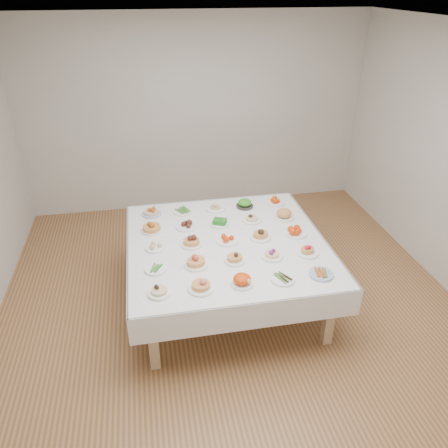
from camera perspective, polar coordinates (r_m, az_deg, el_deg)
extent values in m
plane|color=#A46C44|center=(4.95, 0.78, -9.90)|extent=(5.00, 5.00, 0.00)
cube|color=white|center=(3.85, 1.09, 24.37)|extent=(5.00, 5.00, 0.02)
cube|color=beige|center=(6.54, -3.66, 13.91)|extent=(5.00, 0.02, 2.80)
cube|color=beige|center=(2.28, 14.69, -21.44)|extent=(5.00, 0.02, 2.80)
cube|color=white|center=(4.55, 0.36, -2.66)|extent=(2.03, 2.03, 0.06)
cube|color=white|center=(5.48, -1.71, 1.89)|extent=(2.05, 0.02, 0.28)
cube|color=white|center=(3.82, 3.37, -12.01)|extent=(2.05, 0.01, 0.28)
cube|color=white|center=(4.88, 12.13, -2.51)|extent=(0.01, 2.05, 0.28)
cube|color=white|center=(4.56, -12.31, -5.05)|extent=(0.02, 2.05, 0.28)
cube|color=tan|center=(4.06, -9.27, -14.51)|extent=(0.09, 0.09, 0.69)
cube|color=tan|center=(4.36, 13.61, -11.41)|extent=(0.09, 0.09, 0.69)
cube|color=tan|center=(5.40, -10.13, -2.27)|extent=(0.09, 0.09, 0.69)
cube|color=tan|center=(5.63, 7.05, -0.61)|extent=(0.09, 0.09, 0.69)
cylinder|color=white|center=(3.87, -8.44, -8.95)|extent=(0.20, 0.20, 0.02)
cylinder|color=white|center=(3.88, -3.02, -8.42)|extent=(0.23, 0.23, 0.02)
cylinder|color=white|center=(3.94, 2.35, -7.81)|extent=(0.20, 0.20, 0.02)
cylinder|color=white|center=(4.02, 7.66, -7.18)|extent=(0.22, 0.22, 0.02)
cylinder|color=#4C66B2|center=(4.14, 12.55, -6.45)|extent=(0.23, 0.23, 0.02)
cylinder|color=white|center=(4.16, -8.91, -5.93)|extent=(0.20, 0.20, 0.02)
cylinder|color=white|center=(4.18, -3.66, -5.36)|extent=(0.23, 0.23, 0.02)
cylinder|color=white|center=(4.23, 1.38, -4.83)|extent=(0.20, 0.20, 0.02)
cylinder|color=white|center=(4.32, 6.26, -4.23)|extent=(0.21, 0.21, 0.02)
cylinder|color=white|center=(4.42, 10.81, -3.76)|extent=(0.22, 0.22, 0.02)
cylinder|color=white|center=(4.47, -8.95, -3.12)|extent=(0.20, 0.20, 0.02)
cylinder|color=white|center=(4.49, -4.26, -2.69)|extent=(0.21, 0.21, 0.02)
cylinder|color=white|center=(4.53, 0.45, -2.25)|extent=(0.23, 0.23, 0.02)
cylinder|color=white|center=(4.61, 4.77, -1.76)|extent=(0.22, 0.22, 0.02)
cylinder|color=white|center=(4.72, 9.33, -1.27)|extent=(0.23, 0.23, 0.02)
cylinder|color=white|center=(4.78, -9.38, -0.87)|extent=(0.21, 0.21, 0.02)
cylinder|color=white|center=(4.81, -4.93, -0.36)|extent=(0.23, 0.23, 0.02)
cylinder|color=white|center=(4.84, -0.57, -0.04)|extent=(0.21, 0.21, 0.02)
cylinder|color=white|center=(4.93, 3.66, 0.45)|extent=(0.21, 0.21, 0.02)
cylinder|color=white|center=(5.02, 7.81, 0.82)|extent=(0.22, 0.22, 0.02)
cylinder|color=#4C66B2|center=(5.12, -9.41, 1.28)|extent=(0.22, 0.22, 0.02)
cylinder|color=white|center=(5.12, -5.35, 1.58)|extent=(0.22, 0.22, 0.02)
cylinder|color=white|center=(5.17, -1.13, 1.98)|extent=(0.23, 0.23, 0.02)
cylinder|color=#2C2927|center=(5.23, 2.71, 2.33)|extent=(0.20, 0.20, 0.02)
cylinder|color=white|center=(5.34, 6.71, 2.72)|extent=(0.21, 0.21, 0.02)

